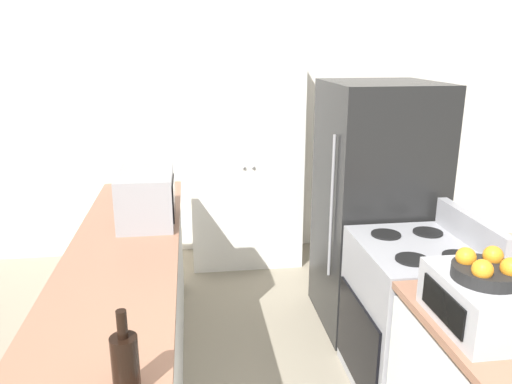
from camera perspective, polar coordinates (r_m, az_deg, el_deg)
wall_back at (r=4.77m, az=-2.61°, el=8.39°), size 7.00×0.06×2.60m
counter_left at (r=3.03m, az=-14.32°, el=-14.39°), size 0.60×2.70×0.91m
pantry_cabinet at (r=4.53m, az=-1.29°, el=3.67°), size 0.99×0.56×1.93m
stove at (r=3.09m, az=17.52°, el=-13.59°), size 0.66×0.73×1.07m
refrigerator at (r=3.61m, az=13.40°, el=-1.75°), size 0.75×0.78×1.74m
microwave at (r=3.14m, az=-12.36°, el=-0.57°), size 0.33×0.51×0.32m
wine_bottle at (r=1.69m, az=-14.71°, el=-18.38°), size 0.09×0.09×0.29m
toaster_oven at (r=2.16m, az=24.27°, el=-11.40°), size 0.31×0.45×0.20m
fruit_bowl at (r=2.10m, az=24.89°, el=-8.00°), size 0.26×0.26×0.11m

